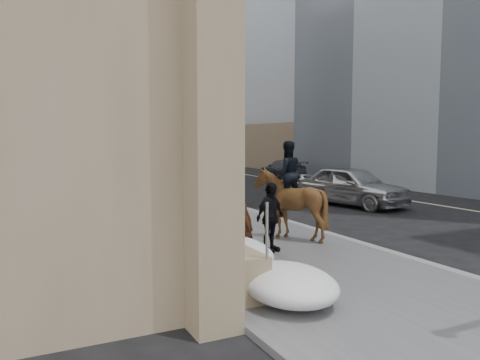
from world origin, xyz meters
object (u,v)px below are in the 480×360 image
object	(u,v)px
car_silver	(352,186)
car_grey	(283,169)
mounted_horse_left	(228,209)
mounted_horse_right	(289,199)
pedestrian	(270,217)

from	to	relation	value
car_silver	car_grey	size ratio (longest dim) A/B	1.13
mounted_horse_left	mounted_horse_right	size ratio (longest dim) A/B	1.00
pedestrian	mounted_horse_right	bearing A→B (deg)	17.19
car_grey	mounted_horse_right	bearing A→B (deg)	60.50
pedestrian	car_silver	size ratio (longest dim) A/B	0.34
mounted_horse_left	mounted_horse_right	xyz separation A→B (m)	(2.07, 0.59, 0.05)
mounted_horse_right	pedestrian	world-z (taller)	mounted_horse_right
mounted_horse_left	car_silver	world-z (taller)	mounted_horse_left
car_silver	car_grey	world-z (taller)	car_silver
pedestrian	car_grey	xyz separation A→B (m)	(11.60, 18.40, -0.32)
mounted_horse_left	pedestrian	distance (m)	1.02
mounted_horse_right	car_grey	xyz separation A→B (m)	(10.42, 17.36, -0.57)
mounted_horse_right	car_grey	world-z (taller)	mounted_horse_right
mounted_horse_left	car_silver	size ratio (longest dim) A/B	0.54
mounted_horse_right	car_grey	bearing A→B (deg)	-110.18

